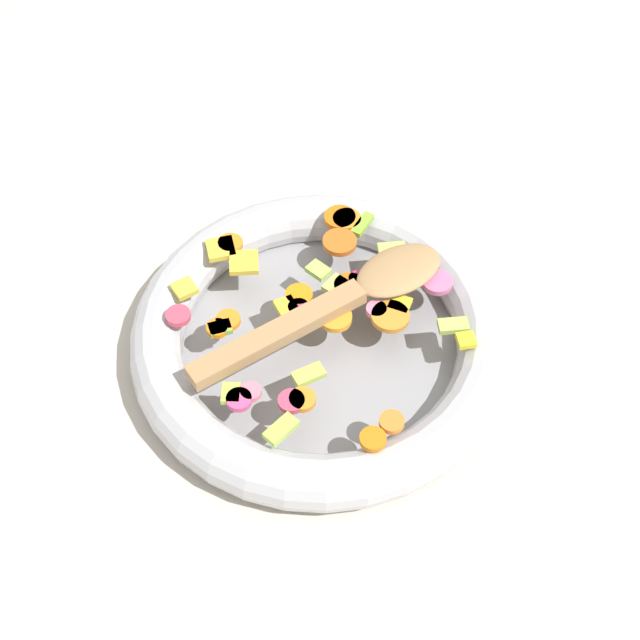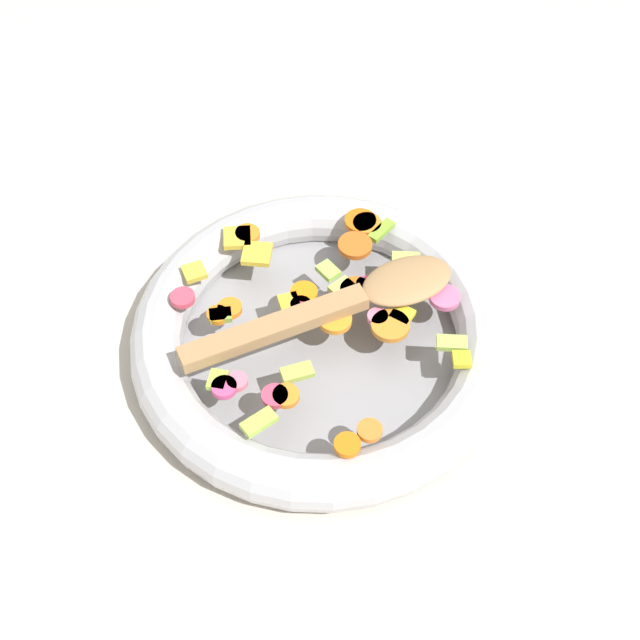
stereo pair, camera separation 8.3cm
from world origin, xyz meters
The scene contains 4 objects.
ground_plane centered at (0.00, 0.00, 0.00)m, with size 4.00×4.00×0.00m, color beige.
skillet centered at (0.00, 0.00, 0.02)m, with size 0.36×0.36×0.05m.
chopped_vegetables centered at (0.00, 0.02, 0.05)m, with size 0.29×0.30×0.01m.
wooden_spoon centered at (0.03, 0.02, 0.06)m, with size 0.25×0.18×0.01m.
Camera 2 is at (0.07, -0.50, 0.71)m, focal length 50.00 mm.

